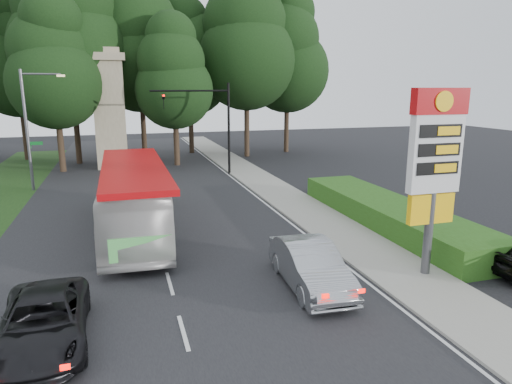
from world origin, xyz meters
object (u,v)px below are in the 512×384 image
object	(u,v)px
sedan_silver	(310,265)
traffic_signal_mast	(212,116)
gas_station_pylon	(435,158)
monument	(109,108)
suv_charcoal	(43,322)
streetlight_signs	(30,125)
transit_bus	(135,199)

from	to	relation	value
sedan_silver	traffic_signal_mast	bearing A→B (deg)	90.26
gas_station_pylon	monument	xyz separation A→B (m)	(-11.20, 28.01, 0.66)
traffic_signal_mast	sedan_silver	distance (m)	22.03
traffic_signal_mast	suv_charcoal	world-z (taller)	traffic_signal_mast
streetlight_signs	transit_bus	bearing A→B (deg)	-61.92
traffic_signal_mast	suv_charcoal	bearing A→B (deg)	-112.18
transit_bus	traffic_signal_mast	bearing A→B (deg)	66.27
streetlight_signs	monument	size ratio (longest dim) A/B	0.80
streetlight_signs	monument	bearing A→B (deg)	58.03
transit_bus	sedan_silver	bearing A→B (deg)	-53.73
streetlight_signs	sedan_silver	size ratio (longest dim) A/B	1.64
streetlight_signs	transit_bus	size ratio (longest dim) A/B	0.68
transit_bus	sedan_silver	distance (m)	9.91
traffic_signal_mast	transit_bus	bearing A→B (deg)	-115.83
gas_station_pylon	monument	size ratio (longest dim) A/B	0.68
transit_bus	sedan_silver	world-z (taller)	transit_bus
streetlight_signs	monument	distance (m)	9.44
suv_charcoal	traffic_signal_mast	bearing A→B (deg)	66.14
suv_charcoal	gas_station_pylon	bearing A→B (deg)	2.63
traffic_signal_mast	monument	distance (m)	9.76
monument	gas_station_pylon	bearing A→B (deg)	-68.20
streetlight_signs	monument	world-z (taller)	monument
monument	transit_bus	distance (m)	19.83
streetlight_signs	suv_charcoal	size ratio (longest dim) A/B	1.63
suv_charcoal	monument	bearing A→B (deg)	84.99
sedan_silver	gas_station_pylon	bearing A→B (deg)	-1.43
gas_station_pylon	monument	world-z (taller)	monument
sedan_silver	suv_charcoal	world-z (taller)	sedan_silver
gas_station_pylon	streetlight_signs	bearing A→B (deg)	128.96
traffic_signal_mast	monument	world-z (taller)	monument
monument	transit_bus	size ratio (longest dim) A/B	0.85
gas_station_pylon	transit_bus	size ratio (longest dim) A/B	0.58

